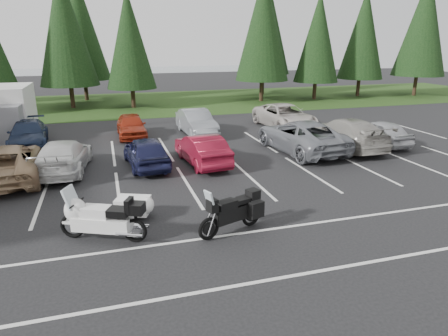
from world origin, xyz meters
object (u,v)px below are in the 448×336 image
Objects in this scene: touring_motorcycle at (102,214)px; adventure_motorcycle at (231,209)px; car_near_4 at (146,152)px; car_far_2 at (131,126)px; car_near_7 at (345,133)px; box_truck at (7,113)px; car_far_3 at (196,122)px; car_near_8 at (380,132)px; car_near_3 at (63,156)px; car_near_6 at (301,136)px; car_far_1 at (28,134)px; car_near_5 at (202,149)px; car_near_2 at (7,163)px; cargo_trailer at (133,208)px; car_far_4 at (285,116)px.

touring_motorcycle reaches higher than adventure_motorcycle.
car_near_4 is 1.02× the size of car_far_2.
touring_motorcycle is (-12.51, -7.16, 0.00)m from car_near_7.
car_far_3 is (10.87, -2.64, -0.70)m from box_truck.
car_near_7 is at bearing -24.46° from box_truck.
car_far_3 is 13.34m from adventure_motorcycle.
car_near_4 reaches higher than car_near_8.
car_near_7 is 1.91× the size of touring_motorcycle.
car_near_3 is 11.47m from car_near_6.
car_near_8 is at bearing -21.79° from box_truck.
car_near_3 is 0.88× the size of car_near_7.
car_far_1 is 1.03× the size of car_far_3.
car_far_1 is at bearing -41.13° from car_near_5.
car_near_3 is at bearing -171.46° from car_near_2.
car_near_7 is at bearing 177.35° from car_near_4.
car_far_2 is 0.88× the size of car_far_3.
car_near_8 is 1.00× the size of car_far_2.
car_near_8 is (4.84, 0.05, -0.13)m from car_near_6.
car_near_8 reaches higher than car_far_1.
cargo_trailer is (-13.80, -5.94, -0.34)m from car_near_8.
adventure_motorcycle is (-6.26, -7.79, -0.05)m from car_near_6.
touring_motorcycle is at bearing -97.77° from car_far_2.
car_near_5 is 9.47m from car_far_4.
car_near_5 is 0.77× the size of car_near_7.
car_near_7 is at bearing 174.27° from car_near_6.
car_near_7 is 12.26m from car_far_2.
car_far_2 is at bearing -25.34° from car_near_8.
car_near_7 is at bearing 179.12° from car_near_5.
car_near_5 reaches higher than car_far_1.
touring_motorcycle is (-4.49, -6.49, 0.10)m from car_near_5.
touring_motorcycle is (3.75, -12.36, 0.12)m from car_far_1.
car_near_2 is at bearing -6.05° from car_near_5.
adventure_motorcycle is at bearing -124.09° from car_far_4.
car_near_8 is at bearing -173.59° from car_near_3.
car_near_7 is at bearing -173.84° from car_near_3.
car_far_1 is 12.92m from touring_motorcycle.
car_near_4 is (3.53, -0.30, -0.00)m from car_near_3.
car_far_3 is at bearing -6.95° from car_far_2.
car_near_7 is at bearing 176.23° from car_near_2.
car_far_3 is (-6.88, 5.44, -0.05)m from car_near_7.
box_truck is 16.13m from touring_motorcycle.
car_near_3 is 1.06× the size of car_far_3.
car_near_2 is 13.60m from car_near_6.
car_far_4 reaches higher than car_near_4.
adventure_motorcycle is at bearing 46.14° from car_near_6.
adventure_motorcycle reaches higher than cargo_trailer.
car_near_6 reaches higher than car_near_8.
car_near_3 is at bearing -9.44° from car_near_4.
adventure_motorcycle reaches higher than car_near_4.
car_near_2 is 16.20m from car_near_7.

